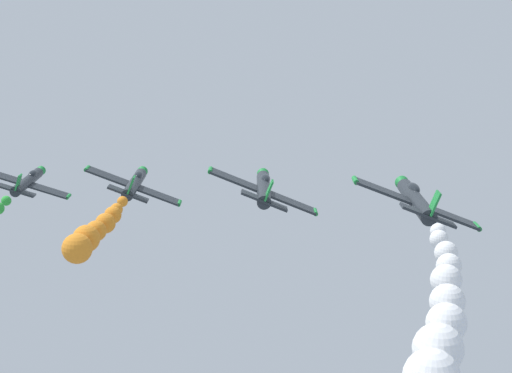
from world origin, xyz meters
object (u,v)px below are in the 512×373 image
Objects in this scene: airplane_lead at (27,181)px; airplane_left_inner at (134,183)px; airplane_left_outer at (415,200)px; airplane_right_inner at (263,188)px.

airplane_lead is 15.59m from airplane_left_inner.
airplane_lead is at bearing 140.91° from airplane_left_outer.
airplane_right_inner reaches higher than airplane_left_inner.
airplane_right_inner is at bearing 138.23° from airplane_left_outer.
airplane_lead is 45.90m from airplane_left_outer.
airplane_lead is 1.00× the size of airplane_right_inner.
airplane_right_inner is 1.00× the size of airplane_left_outer.
airplane_lead is 1.00× the size of airplane_left_inner.
airplane_lead is 31.70m from airplane_right_inner.
airplane_left_outer is at bearing -41.25° from airplane_left_inner.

